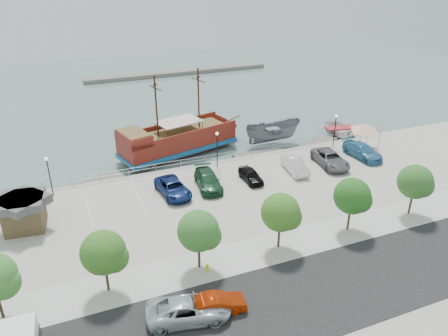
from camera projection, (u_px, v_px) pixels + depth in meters
name	position (u px, v px, depth m)	size (l,w,h in m)	color
ground	(240.00, 200.00, 45.68)	(160.00, 160.00, 0.00)	slate
street	(330.00, 289.00, 31.91)	(100.00, 8.00, 0.04)	black
sidewalk	(289.00, 244.00, 36.91)	(100.00, 4.00, 0.05)	beige
seawall_railing	(213.00, 158.00, 51.52)	(50.00, 0.06, 1.00)	gray
far_shore	(178.00, 72.00, 94.76)	(40.00, 3.00, 0.80)	slate
pirate_ship	(187.00, 138.00, 56.33)	(17.94, 8.97, 11.11)	maroon
patrol_boat	(273.00, 134.00, 58.68)	(2.93, 7.79, 3.01)	slate
speedboat	(339.00, 131.00, 62.05)	(4.61, 6.45, 1.34)	silver
dock_west	(93.00, 184.00, 48.55)	(6.97, 1.99, 0.40)	slate
dock_mid	(260.00, 155.00, 55.60)	(6.75, 1.93, 0.39)	slate
dock_east	(314.00, 145.00, 58.39)	(7.74, 2.21, 0.44)	slate
shed	(24.00, 212.00, 38.55)	(4.13, 4.13, 3.04)	brown
canopy_tent	(366.00, 124.00, 54.35)	(5.39, 5.39, 3.65)	slate
street_van	(189.00, 309.00, 29.00)	(2.62, 5.67, 1.58)	#A7B2B9
street_sedan	(217.00, 304.00, 29.62)	(1.42, 4.07, 1.34)	#9C2303
fire_hydrant	(207.00, 268.00, 33.47)	(0.25, 0.25, 0.73)	yellow
lamp_post_left	(48.00, 169.00, 43.25)	(0.36, 0.36, 4.28)	black
lamp_post_mid	(217.00, 143.00, 49.39)	(0.36, 0.36, 4.28)	black
lamp_post_right	(335.00, 125.00, 54.85)	(0.36, 0.36, 4.28)	black
tree_b	(106.00, 254.00, 30.35)	(3.30, 3.20, 5.00)	#473321
tree_c	(200.00, 232.00, 32.74)	(3.30, 3.20, 5.00)	#473321
tree_d	(282.00, 213.00, 35.13)	(3.30, 3.20, 5.00)	#473321
tree_e	(354.00, 197.00, 37.52)	(3.30, 3.20, 5.00)	#473321
tree_f	(417.00, 183.00, 39.91)	(3.30, 3.20, 5.00)	#473321
parked_car_c	(173.00, 188.00, 44.36)	(2.50, 5.42, 1.51)	navy
parked_car_d	(208.00, 180.00, 45.77)	(2.25, 5.54, 1.61)	#1D462C
parked_car_e	(251.00, 175.00, 47.12)	(1.61, 4.00, 1.36)	black
parked_car_f	(295.00, 165.00, 49.18)	(1.70, 4.87, 1.61)	white
parked_car_g	(330.00, 159.00, 50.63)	(2.71, 5.88, 1.63)	slate
parked_car_h	(362.00, 151.00, 52.69)	(2.29, 5.64, 1.64)	teal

